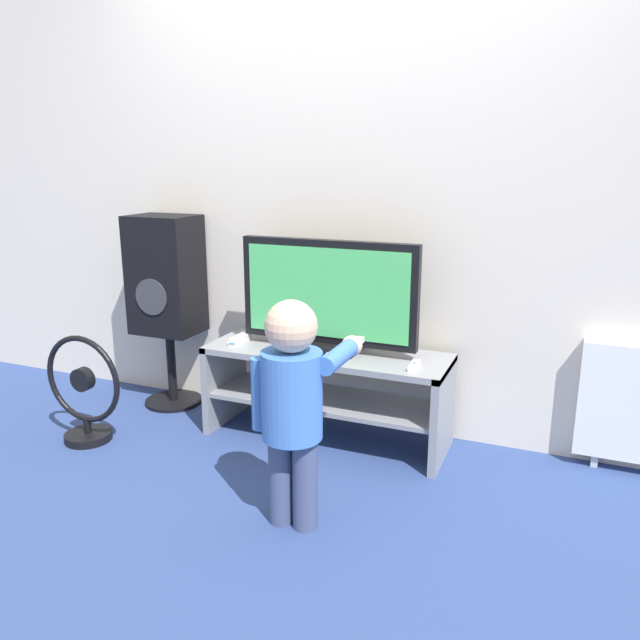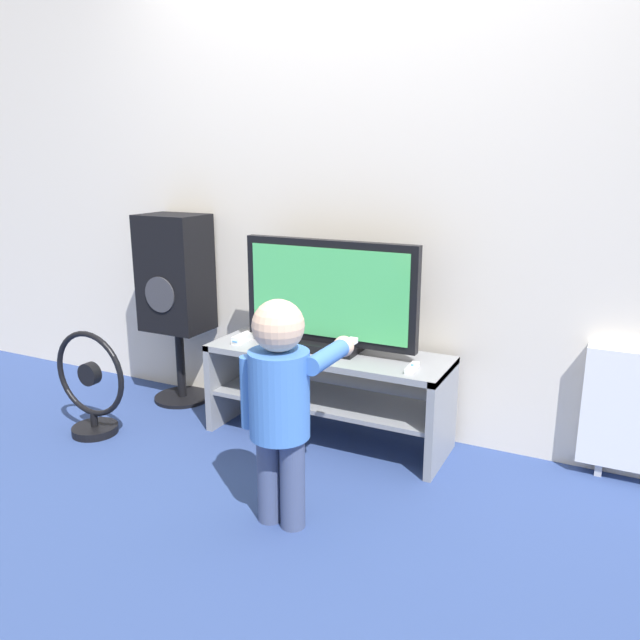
# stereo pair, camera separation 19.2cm
# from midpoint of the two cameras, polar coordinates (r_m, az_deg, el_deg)

# --- Properties ---
(ground_plane) EXTENTS (16.00, 16.00, 0.00)m
(ground_plane) POSITION_cam_midpoint_polar(r_m,az_deg,el_deg) (3.05, -2.75, -12.24)
(ground_plane) COLOR navy
(wall_back) EXTENTS (10.00, 0.06, 2.60)m
(wall_back) POSITION_cam_midpoint_polar(r_m,az_deg,el_deg) (3.17, 0.82, 13.20)
(wall_back) COLOR silver
(wall_back) RESTS_ON ground_plane
(tv_stand) EXTENTS (1.20, 0.40, 0.46)m
(tv_stand) POSITION_cam_midpoint_polar(r_m,az_deg,el_deg) (3.10, -1.21, -5.55)
(tv_stand) COLOR gray
(tv_stand) RESTS_ON ground_plane
(television) EXTENTS (0.89, 0.20, 0.54)m
(television) POSITION_cam_midpoint_polar(r_m,az_deg,el_deg) (2.99, -1.11, 2.09)
(television) COLOR black
(television) RESTS_ON tv_stand
(game_console) EXTENTS (0.05, 0.16, 0.04)m
(game_console) POSITION_cam_midpoint_polar(r_m,az_deg,el_deg) (3.21, -9.05, -1.77)
(game_console) COLOR white
(game_console) RESTS_ON tv_stand
(remote_primary) EXTENTS (0.04, 0.13, 0.03)m
(remote_primary) POSITION_cam_midpoint_polar(r_m,az_deg,el_deg) (2.82, 6.67, -4.20)
(remote_primary) COLOR white
(remote_primary) RESTS_ON tv_stand
(remote_secondary) EXTENTS (0.04, 0.13, 0.03)m
(remote_secondary) POSITION_cam_midpoint_polar(r_m,az_deg,el_deg) (2.89, -1.31, -3.57)
(remote_secondary) COLOR white
(remote_secondary) RESTS_ON tv_stand
(child) EXTENTS (0.34, 0.50, 0.89)m
(child) POSITION_cam_midpoint_polar(r_m,az_deg,el_deg) (2.32, -4.80, -6.99)
(child) COLOR #3F4C72
(child) RESTS_ON ground_plane
(speaker_tower) EXTENTS (0.36, 0.32, 1.08)m
(speaker_tower) POSITION_cam_midpoint_polar(r_m,az_deg,el_deg) (3.57, -15.41, 3.49)
(speaker_tower) COLOR black
(speaker_tower) RESTS_ON ground_plane
(floor_fan) EXTENTS (0.45, 0.23, 0.55)m
(floor_fan) POSITION_cam_midpoint_polar(r_m,az_deg,el_deg) (3.35, -22.32, -6.32)
(floor_fan) COLOR black
(floor_fan) RESTS_ON ground_plane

